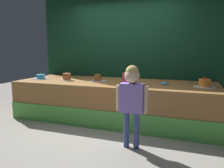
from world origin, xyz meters
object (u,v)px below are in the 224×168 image
at_px(pink_box, 129,78).
at_px(cake_far_left, 41,77).
at_px(donut, 165,84).
at_px(cake_center_right, 98,79).
at_px(cake_center_left, 67,77).
at_px(cake_far_right, 205,84).
at_px(child_figure, 132,95).

bearing_deg(pink_box, cake_far_left, -177.59).
xyz_separation_m(donut, cake_center_right, (-1.34, -0.02, 0.03)).
bearing_deg(pink_box, cake_center_right, 179.82).
height_order(donut, cake_center_left, cake_center_left).
height_order(pink_box, cake_center_right, pink_box).
distance_m(cake_center_left, cake_far_right, 2.69).
xyz_separation_m(donut, cake_far_left, (-2.69, -0.11, 0.02)).
bearing_deg(cake_center_left, cake_far_right, 1.16).
height_order(cake_far_left, cake_center_left, cake_center_left).
height_order(donut, cake_center_right, cake_center_right).
distance_m(pink_box, cake_far_right, 1.35).
xyz_separation_m(pink_box, cake_far_right, (1.34, -0.03, -0.04)).
height_order(cake_center_left, cake_center_right, cake_center_left).
relative_size(cake_far_left, cake_center_left, 1.29).
bearing_deg(donut, cake_far_left, -177.66).
xyz_separation_m(child_figure, cake_center_right, (-1.03, 1.15, 0.04)).
distance_m(child_figure, cake_far_right, 1.50).
relative_size(cake_far_left, cake_far_right, 1.01).
bearing_deg(cake_far_right, cake_far_left, -179.08).
bearing_deg(cake_center_left, child_figure, -32.09).
distance_m(pink_box, cake_center_right, 0.67).
height_order(pink_box, cake_center_left, pink_box).
xyz_separation_m(cake_center_left, cake_center_right, (0.67, 0.09, -0.02)).
bearing_deg(cake_far_left, cake_far_right, 0.92).
bearing_deg(pink_box, cake_far_right, -1.33).
relative_size(cake_center_left, cake_center_right, 0.79).
distance_m(donut, cake_far_left, 2.69).
bearing_deg(pink_box, child_figure, -72.88).
distance_m(pink_box, donut, 0.68).
bearing_deg(child_figure, cake_center_left, 147.91).
bearing_deg(cake_far_left, cake_center_right, 3.70).
xyz_separation_m(child_figure, cake_far_right, (0.99, 1.12, 0.06)).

